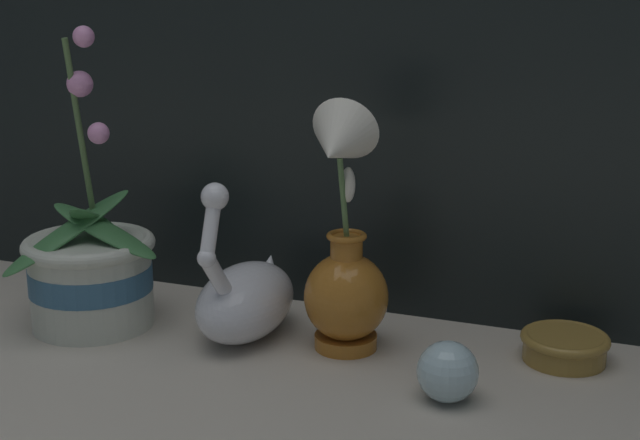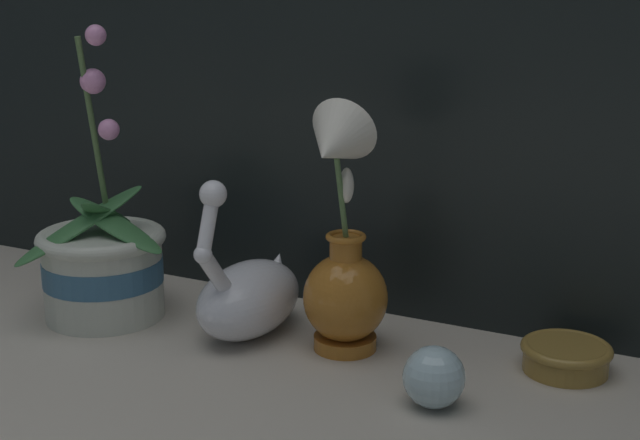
% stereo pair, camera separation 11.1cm
% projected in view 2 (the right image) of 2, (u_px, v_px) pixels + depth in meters
% --- Properties ---
extents(ground_plane, '(2.80, 2.80, 0.00)m').
position_uv_depth(ground_plane, '(250.00, 385.00, 1.04)').
color(ground_plane, '#BCB2A3').
extents(orchid_potted_plant, '(0.20, 0.23, 0.40)m').
position_uv_depth(orchid_potted_plant, '(103.00, 263.00, 1.23)').
color(orchid_potted_plant, beige).
rests_on(orchid_potted_plant, ground_plane).
extents(swan_figurine, '(0.11, 0.22, 0.22)m').
position_uv_depth(swan_figurine, '(249.00, 294.00, 1.18)').
color(swan_figurine, white).
rests_on(swan_figurine, ground_plane).
extents(blue_vase, '(0.11, 0.14, 0.32)m').
position_uv_depth(blue_vase, '(343.00, 263.00, 1.10)').
color(blue_vase, '#B26B23').
rests_on(blue_vase, ground_plane).
extents(glass_sphere, '(0.07, 0.07, 0.07)m').
position_uv_depth(glass_sphere, '(434.00, 377.00, 0.98)').
color(glass_sphere, silver).
rests_on(glass_sphere, ground_plane).
extents(amber_dish, '(0.11, 0.11, 0.04)m').
position_uv_depth(amber_dish, '(566.00, 355.00, 1.07)').
color(amber_dish, olive).
rests_on(amber_dish, ground_plane).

